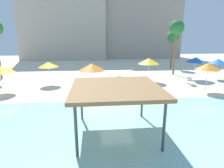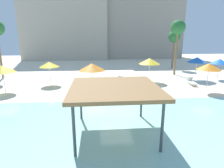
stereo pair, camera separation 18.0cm
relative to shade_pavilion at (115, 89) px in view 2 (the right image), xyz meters
The scene contains 17 objects.
ground_plane 4.61m from the shade_pavilion, 82.18° to the left, with size 80.00×80.00×0.00m, color beige.
lagoon_water 2.93m from the shade_pavilion, 69.74° to the right, with size 44.00×13.50×0.04m, color #99D1C6.
shade_pavilion is the anchor object (origin of this frame).
beach_umbrella_orange_0 12.03m from the shade_pavilion, 36.83° to the left, with size 2.21×2.21×2.73m.
beach_umbrella_blue_1 18.58m from the shade_pavilion, 40.83° to the left, with size 2.15×2.15×2.52m.
beach_umbrella_blue_2 16.62m from the shade_pavilion, 47.59° to the left, with size 2.28×2.28×2.73m.
beach_umbrella_yellow_3 12.98m from the shade_pavilion, 137.97° to the left, with size 2.31×2.31×2.55m.
beach_umbrella_yellow_4 12.83m from the shade_pavilion, 66.00° to the left, with size 2.43×2.43×2.74m.
beach_umbrella_yellow_5 12.82m from the shade_pavilion, 117.84° to the left, with size 2.09×2.09×2.51m.
beach_umbrella_orange_6 8.75m from the shade_pavilion, 98.76° to the left, with size 2.50×2.50×2.66m.
lounge_chair_0 11.50m from the shade_pavilion, 81.55° to the left, with size 1.38×1.97×0.74m.
lounge_chair_3 10.65m from the shade_pavilion, 92.92° to the left, with size 0.68×1.92×0.74m.
lounge_chair_4 13.93m from the shade_pavilion, 46.13° to the left, with size 0.84×1.96×0.74m.
palm_tree_0 23.88m from the shade_pavilion, 60.45° to the left, with size 1.90×1.90×6.04m.
palm_tree_1 18.66m from the shade_pavilion, 57.28° to the left, with size 1.90×1.90×7.25m.
hotel_block_0 38.52m from the shade_pavilion, 101.45° to the left, with size 18.41×10.93×15.63m, color #B2A893.
hotel_block_1 40.28m from the shade_pavilion, 74.95° to the left, with size 17.87×10.04×18.79m, color #9E9384.
Camera 2 is at (-1.47, -13.17, 5.23)m, focal length 30.06 mm.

